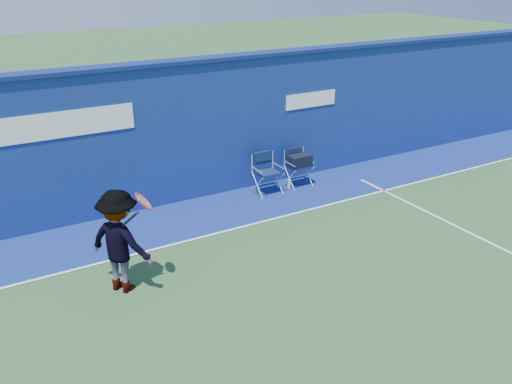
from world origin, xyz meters
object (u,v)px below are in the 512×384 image
directors_chair_right (299,171)px  tennis_player (120,241)px  water_bottle (289,184)px  directors_chair_left (267,180)px

directors_chair_right → tennis_player: 5.47m
water_bottle → tennis_player: (-4.65, -2.23, 0.75)m
directors_chair_left → directors_chair_right: size_ratio=1.06×
directors_chair_right → tennis_player: bearing=-155.3°
water_bottle → tennis_player: tennis_player is taller
directors_chair_left → directors_chair_right: (0.88, 0.01, 0.06)m
directors_chair_right → water_bottle: size_ratio=3.97×
directors_chair_right → water_bottle: (-0.30, -0.05, -0.26)m
directors_chair_right → tennis_player: (-4.95, -2.27, 0.49)m
directors_chair_left → water_bottle: bearing=-3.5°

